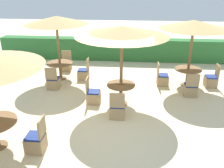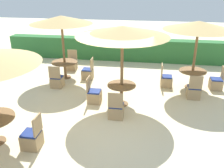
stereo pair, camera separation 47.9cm
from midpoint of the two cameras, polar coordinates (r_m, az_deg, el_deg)
ground_plane at (r=7.98m, az=1.08°, el=-7.66°), size 40.00×40.00×0.00m
hedge_row at (r=13.47m, az=4.66°, el=7.85°), size 13.00×0.70×1.15m
parasol_center at (r=7.94m, az=4.18°, el=11.91°), size 2.98×2.98×2.72m
round_table_center at (r=8.54m, az=3.81°, el=-1.26°), size 0.97×0.97×0.75m
patio_chair_center_south at (r=7.86m, az=2.72°, el=-6.00°), size 0.46×0.46×0.93m
patio_chair_center_west at (r=8.81m, az=-2.58°, el=-2.64°), size 0.46×0.46×0.93m
parasol_back_left at (r=10.62m, az=-10.22°, el=14.22°), size 2.57×2.57×2.69m
round_table_back_left at (r=11.07m, az=-9.53°, el=4.31°), size 1.12×1.12×0.73m
patio_chair_back_left_east at (r=10.93m, az=-4.28°, el=2.54°), size 0.46×0.46×0.93m
patio_chair_back_left_south at (r=10.23m, az=-11.16°, el=0.69°), size 0.46×0.46×0.93m
patio_chair_back_left_north at (r=12.13m, az=-8.09°, el=4.45°), size 0.46×0.46×0.93m
patio_chair_front_left_east at (r=6.82m, az=-15.82°, el=-11.92°), size 0.46×0.46×0.93m
parasol_back_right at (r=10.00m, az=20.58°, el=12.38°), size 2.62×2.62×2.64m
round_table_back_right at (r=10.47m, az=19.15°, el=2.14°), size 1.06×1.06×0.72m
patio_chair_back_right_west at (r=10.40m, az=13.52°, el=0.85°), size 0.46×0.46×0.93m
patio_chair_back_right_east at (r=10.76m, az=23.93°, el=0.20°), size 0.46×0.46×0.93m
patio_chair_back_right_south at (r=9.66m, az=19.51°, el=-1.62°), size 0.46×0.46×0.93m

